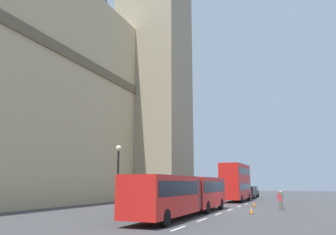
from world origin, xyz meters
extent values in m
plane|color=#424244|center=(0.00, 0.00, 0.00)|extent=(160.00, 160.00, 0.00)
cube|color=silver|center=(-12.35, 0.00, 0.01)|extent=(2.20, 0.16, 0.01)
cube|color=silver|center=(-7.75, 0.00, 0.01)|extent=(2.20, 0.16, 0.01)
cube|color=silver|center=(-3.15, 0.00, 0.01)|extent=(2.20, 0.16, 0.01)
cube|color=silver|center=(1.45, 0.00, 0.01)|extent=(2.20, 0.16, 0.01)
cube|color=silver|center=(6.05, 0.00, 0.01)|extent=(2.20, 0.16, 0.01)
cube|color=silver|center=(10.65, 0.00, 0.01)|extent=(2.20, 0.16, 0.01)
cube|color=tan|center=(19.32, 16.00, 27.70)|extent=(10.41, 10.41, 55.41)
cone|color=#474C51|center=(8.98, 20.00, 29.85)|extent=(2.40, 2.40, 5.91)
cube|color=red|center=(-1.06, 2.00, 1.65)|extent=(7.82, 2.50, 2.50)
cube|color=black|center=(-1.06, 2.00, 2.10)|extent=(7.19, 2.54, 0.90)
cube|color=red|center=(-9.77, 2.00, 1.65)|extent=(7.82, 2.50, 2.50)
cube|color=black|center=(-9.77, 2.00, 2.10)|extent=(7.19, 2.54, 0.90)
cylinder|color=#3F3F3F|center=(-5.41, 2.00, 1.65)|extent=(2.38, 2.38, 2.25)
cylinder|color=black|center=(1.44, 0.88, 0.50)|extent=(1.00, 0.30, 1.00)
cylinder|color=black|center=(-3.40, 0.88, 0.50)|extent=(1.00, 0.30, 1.00)
cylinder|color=black|center=(-12.12, 0.88, 0.50)|extent=(1.00, 0.30, 1.00)
cube|color=red|center=(15.31, 2.00, 1.60)|extent=(9.51, 2.50, 2.40)
cube|color=#1E232D|center=(15.31, 2.00, 1.95)|extent=(8.56, 2.54, 0.84)
cube|color=red|center=(15.31, 2.00, 3.85)|extent=(9.32, 2.50, 2.10)
cube|color=#1E232D|center=(15.31, 2.00, 3.95)|extent=(8.56, 2.54, 0.84)
cylinder|color=black|center=(18.35, 0.88, 0.50)|extent=(1.00, 0.30, 1.00)
cylinder|color=black|center=(12.26, 0.88, 0.50)|extent=(1.00, 0.30, 1.00)
cube|color=black|center=(24.91, 1.72, 0.70)|extent=(4.40, 1.80, 0.90)
cube|color=black|center=(24.71, 1.72, 1.50)|extent=(2.46, 1.66, 0.70)
cylinder|color=black|center=(26.32, 0.91, 0.32)|extent=(0.64, 0.30, 0.64)
cylinder|color=black|center=(23.50, 0.91, 0.32)|extent=(0.64, 0.30, 0.64)
cube|color=black|center=(30.64, 2.07, 0.70)|extent=(4.40, 1.80, 0.90)
cube|color=black|center=(30.44, 2.07, 1.50)|extent=(2.46, 1.66, 0.70)
cylinder|color=black|center=(32.04, 1.26, 0.32)|extent=(0.64, 0.30, 0.64)
cylinder|color=black|center=(29.23, 1.26, 0.32)|extent=(0.64, 0.30, 0.64)
cube|color=black|center=(-1.98, -2.42, 0.01)|extent=(0.36, 0.36, 0.03)
cone|color=orange|center=(-1.98, -2.42, 0.31)|extent=(0.28, 0.28, 0.55)
cylinder|color=white|center=(-1.98, -2.42, 0.33)|extent=(0.17, 0.17, 0.08)
cube|color=black|center=(6.24, -1.52, 0.01)|extent=(0.36, 0.36, 0.03)
cone|color=orange|center=(6.24, -1.52, 0.31)|extent=(0.28, 0.28, 0.55)
cylinder|color=white|center=(6.24, -1.52, 0.33)|extent=(0.17, 0.17, 0.08)
cylinder|color=black|center=(-7.93, 6.50, 0.15)|extent=(0.32, 0.32, 0.30)
cylinder|color=black|center=(-7.93, 6.50, 2.40)|extent=(0.16, 0.16, 4.80)
sphere|color=beige|center=(-7.93, 6.50, 5.05)|extent=(0.44, 0.44, 0.44)
cylinder|color=#726651|center=(2.26, -4.38, 0.43)|extent=(0.16, 0.16, 0.86)
cylinder|color=#726651|center=(2.46, -4.35, 0.43)|extent=(0.16, 0.16, 0.86)
cube|color=#BF383F|center=(2.36, -4.36, 1.16)|extent=(0.30, 0.43, 0.60)
sphere|color=#936B4C|center=(2.36, -4.36, 1.58)|extent=(0.22, 0.22, 0.22)
cylinder|color=#726651|center=(4.44, -4.36, 0.43)|extent=(0.16, 0.16, 0.86)
cylinder|color=#726651|center=(4.24, -4.34, 0.43)|extent=(0.16, 0.16, 0.86)
cube|color=#267F4C|center=(4.34, -4.35, 1.16)|extent=(0.28, 0.42, 0.60)
sphere|color=beige|center=(4.34, -4.35, 1.58)|extent=(0.22, 0.22, 0.22)
camera|label=1|loc=(-29.90, -6.50, 2.43)|focal=35.23mm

